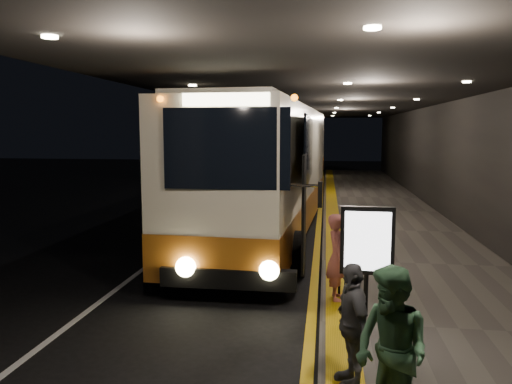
# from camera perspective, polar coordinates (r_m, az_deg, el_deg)

# --- Properties ---
(ground) EXTENTS (90.00, 90.00, 0.00)m
(ground) POSITION_cam_1_polar(r_m,az_deg,el_deg) (12.08, -4.62, -9.09)
(ground) COLOR black
(lane_line_white) EXTENTS (0.12, 50.00, 0.01)m
(lane_line_white) POSITION_cam_1_polar(r_m,az_deg,el_deg) (17.22, -6.85, -4.23)
(lane_line_white) COLOR silver
(lane_line_white) RESTS_ON ground
(kerb_stripe_yellow) EXTENTS (0.18, 50.00, 0.01)m
(kerb_stripe_yellow) POSITION_cam_1_polar(r_m,az_deg,el_deg) (16.66, 7.13, -4.61)
(kerb_stripe_yellow) COLOR gold
(kerb_stripe_yellow) RESTS_ON ground
(sidewalk) EXTENTS (4.50, 50.00, 0.15)m
(sidewalk) POSITION_cam_1_polar(r_m,az_deg,el_deg) (16.79, 15.38, -4.48)
(sidewalk) COLOR #514C44
(sidewalk) RESTS_ON ground
(tactile_strip) EXTENTS (0.50, 50.00, 0.01)m
(tactile_strip) POSITION_cam_1_polar(r_m,az_deg,el_deg) (16.63, 8.87, -4.13)
(tactile_strip) COLOR gold
(tactile_strip) RESTS_ON sidewalk
(terminal_wall) EXTENTS (0.10, 50.00, 6.00)m
(terminal_wall) POSITION_cam_1_polar(r_m,az_deg,el_deg) (16.92, 23.31, 5.27)
(terminal_wall) COLOR black
(terminal_wall) RESTS_ON ground
(support_columns) EXTENTS (0.80, 24.80, 4.40)m
(support_columns) POSITION_cam_1_polar(r_m,az_deg,el_deg) (15.89, -6.84, 2.83)
(support_columns) COLOR black
(support_columns) RESTS_ON ground
(canopy) EXTENTS (9.00, 50.00, 0.40)m
(canopy) POSITION_cam_1_polar(r_m,az_deg,el_deg) (16.37, 7.91, 11.34)
(canopy) COLOR black
(canopy) RESTS_ON support_columns
(coach_main) EXTENTS (3.36, 13.03, 4.03)m
(coach_main) POSITION_cam_1_polar(r_m,az_deg,el_deg) (15.43, 1.28, 1.76)
(coach_main) COLOR beige
(coach_main) RESTS_ON ground
(coach_second) EXTENTS (2.39, 11.17, 3.51)m
(coach_second) POSITION_cam_1_polar(r_m,az_deg,el_deg) (29.39, 4.46, 3.74)
(coach_second) COLOR beige
(coach_second) RESTS_ON ground
(coach_third) EXTENTS (2.97, 13.03, 4.08)m
(coach_third) POSITION_cam_1_polar(r_m,az_deg,el_deg) (43.07, 5.80, 5.13)
(coach_third) COLOR beige
(coach_third) RESTS_ON ground
(passenger_boarding) EXTENTS (0.45, 0.64, 1.65)m
(passenger_boarding) POSITION_cam_1_polar(r_m,az_deg,el_deg) (9.62, 9.26, -7.34)
(passenger_boarding) COLOR #CA655E
(passenger_boarding) RESTS_ON sidewalk
(passenger_waiting_green) EXTENTS (0.96, 1.03, 1.80)m
(passenger_waiting_green) POSITION_cam_1_polar(r_m,az_deg,el_deg) (5.65, 15.25, -17.20)
(passenger_waiting_green) COLOR #3A6946
(passenger_waiting_green) RESTS_ON sidewalk
(passenger_waiting_grey) EXTENTS (0.71, 1.02, 1.57)m
(passenger_waiting_grey) POSITION_cam_1_polar(r_m,az_deg,el_deg) (6.58, 10.88, -14.60)
(passenger_waiting_grey) COLOR #444549
(passenger_waiting_grey) RESTS_ON sidewalk
(bag_polka) EXTENTS (0.28, 0.17, 0.32)m
(bag_polka) POSITION_cam_1_polar(r_m,az_deg,el_deg) (8.14, 14.93, -15.13)
(bag_polka) COLOR black
(bag_polka) RESTS_ON sidewalk
(info_sign) EXTENTS (0.91, 0.15, 1.92)m
(info_sign) POSITION_cam_1_polar(r_m,az_deg,el_deg) (8.75, 12.59, -5.68)
(info_sign) COLOR black
(info_sign) RESTS_ON sidewalk
(stanchion_post) EXTENTS (0.05, 0.05, 1.14)m
(stanchion_post) POSITION_cam_1_polar(r_m,az_deg,el_deg) (9.93, 9.53, -8.42)
(stanchion_post) COLOR black
(stanchion_post) RESTS_ON sidewalk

